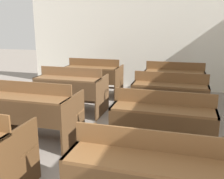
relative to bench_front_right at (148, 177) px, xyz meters
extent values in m
cube|color=white|center=(-0.85, 5.06, 0.93)|extent=(6.54, 0.06, 2.83)
cube|color=#52351C|center=(-1.30, 0.03, -0.12)|extent=(0.03, 0.78, 0.73)
cube|color=#53361D|center=(-0.61, 0.04, -0.12)|extent=(0.03, 0.78, 0.73)
cube|color=brown|center=(0.00, -0.17, 0.23)|extent=(1.25, 0.35, 0.03)
cube|color=brown|center=(0.00, -0.01, 0.33)|extent=(1.25, 0.02, 0.17)
cube|color=brown|center=(0.00, 0.27, -0.07)|extent=(1.25, 0.32, 0.03)
cube|color=brown|center=(-2.48, 1.30, -0.12)|extent=(0.03, 0.78, 0.73)
cube|color=brown|center=(-1.26, 1.30, -0.12)|extent=(0.03, 0.78, 0.73)
cube|color=brown|center=(-1.87, 1.09, 0.23)|extent=(1.25, 0.35, 0.03)
cube|color=brown|center=(-1.87, 0.92, 0.05)|extent=(1.19, 0.02, 0.33)
cube|color=brown|center=(-1.87, 1.26, 0.33)|extent=(1.25, 0.02, 0.17)
cube|color=brown|center=(-1.87, 1.53, -0.07)|extent=(1.25, 0.32, 0.03)
cube|color=brown|center=(-1.87, 1.53, -0.33)|extent=(1.19, 0.04, 0.04)
cube|color=#53371E|center=(-0.61, 1.31, -0.12)|extent=(0.03, 0.78, 0.73)
cube|color=#53371E|center=(0.62, 1.31, -0.12)|extent=(0.03, 0.78, 0.73)
cube|color=brown|center=(0.01, 1.10, 0.23)|extent=(1.25, 0.35, 0.03)
cube|color=#53371E|center=(0.01, 0.93, 0.05)|extent=(1.19, 0.02, 0.33)
cube|color=brown|center=(0.01, 1.26, 0.33)|extent=(1.25, 0.02, 0.17)
cube|color=brown|center=(0.01, 1.54, -0.07)|extent=(1.25, 0.32, 0.03)
cube|color=#53371E|center=(0.01, 1.54, -0.33)|extent=(1.19, 0.04, 0.04)
cube|color=brown|center=(-2.48, 2.63, -0.12)|extent=(0.03, 0.78, 0.73)
cube|color=brown|center=(-1.26, 2.63, -0.12)|extent=(0.03, 0.78, 0.73)
cube|color=brown|center=(-1.87, 2.42, 0.23)|extent=(1.25, 0.35, 0.03)
cube|color=brown|center=(-1.87, 2.25, 0.05)|extent=(1.19, 0.02, 0.33)
cube|color=brown|center=(-1.87, 2.59, 0.33)|extent=(1.25, 0.02, 0.17)
cube|color=brown|center=(-1.87, 2.86, -0.07)|extent=(1.25, 0.32, 0.03)
cube|color=brown|center=(-1.87, 2.86, -0.33)|extent=(1.19, 0.04, 0.04)
cube|color=#54371E|center=(-0.61, 2.61, -0.12)|extent=(0.03, 0.78, 0.73)
cube|color=#54371E|center=(0.61, 2.61, -0.12)|extent=(0.03, 0.78, 0.73)
cube|color=brown|center=(0.00, 2.40, 0.23)|extent=(1.25, 0.35, 0.03)
cube|color=#54371E|center=(0.00, 2.23, 0.05)|extent=(1.19, 0.02, 0.33)
cube|color=brown|center=(0.00, 2.56, 0.33)|extent=(1.25, 0.02, 0.17)
cube|color=brown|center=(0.00, 2.84, -0.07)|extent=(1.25, 0.32, 0.03)
cube|color=#54371E|center=(0.00, 2.84, -0.33)|extent=(1.19, 0.04, 0.04)
cube|color=#54381F|center=(-2.48, 3.92, -0.12)|extent=(0.03, 0.78, 0.73)
cube|color=#54381F|center=(-1.26, 3.92, -0.12)|extent=(0.03, 0.78, 0.73)
cube|color=brown|center=(-1.87, 3.71, 0.23)|extent=(1.25, 0.35, 0.03)
cube|color=#54381F|center=(-1.87, 3.54, 0.05)|extent=(1.19, 0.02, 0.33)
cube|color=brown|center=(-1.87, 3.87, 0.33)|extent=(1.25, 0.02, 0.17)
cube|color=brown|center=(-1.87, 4.15, -0.07)|extent=(1.25, 0.32, 0.03)
cube|color=#54381F|center=(-1.87, 4.15, -0.33)|extent=(1.19, 0.04, 0.04)
cube|color=#52361D|center=(-0.60, 3.91, -0.12)|extent=(0.03, 0.78, 0.73)
cube|color=#52361D|center=(0.62, 3.91, -0.12)|extent=(0.03, 0.78, 0.73)
cube|color=brown|center=(0.01, 3.69, 0.23)|extent=(1.25, 0.35, 0.03)
cube|color=#52361D|center=(0.01, 3.52, 0.05)|extent=(1.19, 0.02, 0.33)
cube|color=brown|center=(0.01, 3.86, 0.33)|extent=(1.25, 0.02, 0.17)
cube|color=brown|center=(0.01, 4.13, -0.07)|extent=(1.25, 0.32, 0.03)
cube|color=#52361D|center=(0.01, 4.13, -0.33)|extent=(1.19, 0.04, 0.04)
camera|label=1|loc=(0.24, -1.93, 1.23)|focal=42.00mm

